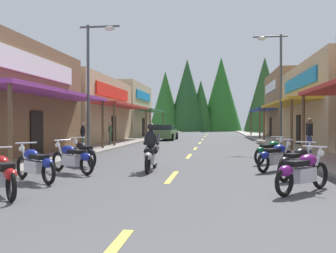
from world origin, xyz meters
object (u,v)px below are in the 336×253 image
motorcycle_parked_right_0 (303,171)px  motorcycle_parked_right_2 (276,156)px  parked_car_curbside (165,132)px  motorcycle_parked_left_0 (3,173)px  motorcycle_parked_right_3 (270,151)px  pedestrian_browsing (83,134)px  streetlamp_left (94,71)px  streetlamp_right (276,76)px  motorcycle_parked_left_1 (35,163)px  pedestrian_waiting (110,132)px  motorcycle_parked_left_2 (72,158)px  rider_cruising_lead (151,151)px  motorcycle_parked_right_1 (297,162)px  motorcycle_parked_left_3 (83,153)px  pedestrian_strolling (309,133)px

motorcycle_parked_right_0 → motorcycle_parked_right_2: 3.72m
motorcycle_parked_right_0 → parked_car_curbside: bearing=58.3°
motorcycle_parked_left_0 → parked_car_curbside: parked_car_curbside is taller
motorcycle_parked_right_3 → parked_car_curbside: 19.54m
pedestrian_browsing → streetlamp_left: bearing=-67.3°
parked_car_curbside → motorcycle_parked_right_3: bearing=-158.7°
streetlamp_left → motorcycle_parked_left_0: size_ratio=3.94×
streetlamp_right → motorcycle_parked_left_1: bearing=-122.8°
motorcycle_parked_right_2 → pedestrian_waiting: bearing=79.0°
motorcycle_parked_left_2 → rider_cruising_lead: rider_cruising_lead is taller
motorcycle_parked_left_0 → motorcycle_parked_left_2: (0.08, 3.58, 0.00)m
motorcycle_parked_right_3 → parked_car_curbside: size_ratio=0.39×
motorcycle_parked_right_1 → motorcycle_parked_right_3: 3.88m
motorcycle_parked_left_2 → motorcycle_parked_left_3: 1.88m
motorcycle_parked_left_0 → pedestrian_waiting: 16.21m
motorcycle_parked_left_3 → pedestrian_waiting: pedestrian_waiting is taller
motorcycle_parked_right_3 → streetlamp_left: bearing=110.4°
pedestrian_strolling → streetlamp_left: bearing=170.8°
pedestrian_strolling → motorcycle_parked_left_0: bearing=-144.5°
motorcycle_parked_right_1 → motorcycle_parked_right_3: bearing=40.9°
motorcycle_parked_right_0 → motorcycle_parked_right_1: (0.30, 1.98, 0.00)m
motorcycle_parked_left_1 → motorcycle_parked_left_3: size_ratio=1.10×
pedestrian_browsing → pedestrian_strolling: pedestrian_strolling is taller
streetlamp_right → motorcycle_parked_left_2: size_ratio=3.62×
motorcycle_parked_right_0 → rider_cruising_lead: rider_cruising_lead is taller
streetlamp_right → streetlamp_left: bearing=-153.4°
motorcycle_parked_left_0 → motorcycle_parked_left_3: (-0.26, 5.43, 0.00)m
pedestrian_browsing → streetlamp_right: bearing=1.4°
motorcycle_parked_right_1 → motorcycle_parked_left_0: same height
motorcycle_parked_left_1 → motorcycle_parked_right_2: bearing=-119.3°
motorcycle_parked_left_0 → motorcycle_parked_left_2: bearing=-44.8°
motorcycle_parked_right_0 → pedestrian_browsing: pedestrian_browsing is taller
motorcycle_parked_right_1 → motorcycle_parked_left_0: bearing=153.9°
motorcycle_parked_left_0 → motorcycle_parked_left_2: size_ratio=0.87×
motorcycle_parked_right_2 → pedestrian_strolling: 6.71m
pedestrian_browsing → motorcycle_parked_left_1: bearing=-93.5°
streetlamp_right → motorcycle_parked_right_3: 8.64m
pedestrian_strolling → rider_cruising_lead: bearing=-149.7°
motorcycle_parked_right_3 → pedestrian_waiting: bearing=85.4°
motorcycle_parked_left_1 → pedestrian_strolling: bearing=-99.0°
motorcycle_parked_right_2 → rider_cruising_lead: (-4.03, -0.60, 0.17)m
motorcycle_parked_left_1 → parked_car_curbside: size_ratio=0.41×
motorcycle_parked_right_2 → motorcycle_parked_left_1: same height
pedestrian_strolling → streetlamp_right: bearing=90.4°
streetlamp_right → motorcycle_parked_right_1: bearing=-96.1°
streetlamp_left → pedestrian_waiting: streetlamp_left is taller
streetlamp_left → pedestrian_strolling: bearing=6.3°
streetlamp_right → rider_cruising_lead: 12.32m
motorcycle_parked_right_2 → pedestrian_browsing: pedestrian_browsing is taller
motorcycle_parked_right_2 → motorcycle_parked_right_3: 2.15m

